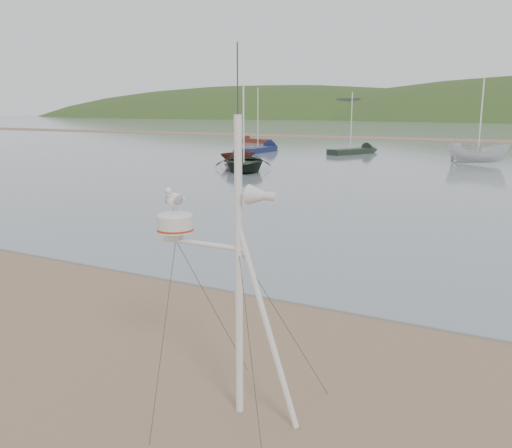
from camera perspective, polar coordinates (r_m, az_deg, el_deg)
The scene contains 9 objects.
ground at distance 9.73m, azimuth -15.64°, elevation -13.71°, with size 560.00×560.00×0.00m, color brown.
sandbar at distance 76.57m, azimuth 23.83°, elevation 7.98°, with size 560.00×7.00×0.07m, color brown.
mast_rig at distance 7.49m, azimuth -2.38°, elevation -11.20°, with size 2.20×2.35×4.96m.
boat_dark at distance 36.50m, azimuth -1.31°, elevation 9.89°, with size 3.92×1.14×5.49m, color black.
boat_red at distance 41.29m, azimuth -1.92°, elevation 8.54°, with size 2.75×1.68×3.18m, color #5A1D14.
boat_white at distance 44.13m, azimuth 22.47°, elevation 8.69°, with size 1.67×1.71×4.44m, color silver.
dinghy_red_far at distance 67.96m, azimuth -0.53°, elevation 8.79°, with size 5.10×2.58×1.21m.
sailboat_dark_mid at distance 52.29m, azimuth 11.05°, elevation 7.60°, with size 3.97×6.12×6.08m.
sailboat_blue_near at distance 54.02m, azimuth 1.11°, elevation 7.95°, with size 1.83×6.69×6.61m.
Camera 1 is at (6.23, -6.21, 4.15)m, focal length 38.00 mm.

